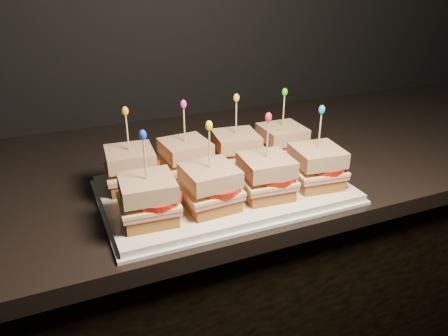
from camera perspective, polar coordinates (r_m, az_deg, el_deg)
name	(u,v)px	position (r m, az deg, el deg)	size (l,w,h in m)	color
cabinet	(160,333)	(1.25, -8.30, -20.55)	(2.25, 0.63, 0.90)	black
granite_slab	(147,176)	(0.98, -9.96, -0.98)	(2.29, 0.67, 0.03)	black
platter	(224,189)	(0.85, 0.00, -2.82)	(0.46, 0.28, 0.02)	silver
platter_rim	(224,192)	(0.85, 0.00, -3.17)	(0.47, 0.29, 0.01)	silver
sandwich_0_bread_bot	(132,181)	(0.85, -11.91, -1.65)	(0.08, 0.08, 0.02)	brown
sandwich_0_ham	(131,173)	(0.85, -12.01, -0.69)	(0.09, 0.09, 0.01)	#BD665A
sandwich_0_cheese	(131,170)	(0.85, -12.05, -0.26)	(0.10, 0.09, 0.01)	beige
sandwich_0_tomato	(138,167)	(0.84, -11.21, 0.18)	(0.08, 0.08, 0.01)	red
sandwich_0_bread_top	(130,157)	(0.83, -12.21, 1.40)	(0.09, 0.09, 0.03)	brown
sandwich_0_pick	(128,135)	(0.82, -12.49, 4.27)	(0.00, 0.00, 0.09)	tan
sandwich_0_frill	(125,111)	(0.80, -12.79, 7.28)	(0.01, 0.01, 0.02)	orange
sandwich_1_bread_bot	(186,171)	(0.88, -4.97, -0.42)	(0.08, 0.08, 0.02)	brown
sandwich_1_ham	(186,164)	(0.87, -5.00, 0.52)	(0.09, 0.09, 0.01)	#BD665A
sandwich_1_cheese	(186,161)	(0.87, -5.02, 0.94)	(0.10, 0.09, 0.01)	beige
sandwich_1_tomato	(192,158)	(0.86, -4.16, 1.37)	(0.08, 0.08, 0.01)	red
sandwich_1_bread_top	(185,148)	(0.86, -5.09, 2.57)	(0.09, 0.09, 0.03)	brown
sandwich_1_pick	(184,127)	(0.84, -5.20, 5.38)	(0.00, 0.00, 0.09)	tan
sandwich_1_frill	(183,104)	(0.83, -5.32, 8.32)	(0.01, 0.01, 0.02)	#CB23B0
sandwich_2_bread_bot	(236,162)	(0.91, 1.53, 0.73)	(0.08, 0.08, 0.02)	brown
sandwich_2_ham	(236,156)	(0.91, 1.54, 1.64)	(0.09, 0.09, 0.01)	#BD665A
sandwich_2_cheese	(236,152)	(0.91, 1.54, 2.04)	(0.10, 0.09, 0.01)	beige
sandwich_2_tomato	(242,149)	(0.90, 2.40, 2.46)	(0.08, 0.08, 0.01)	red
sandwich_2_bread_top	(236,140)	(0.90, 1.56, 3.62)	(0.09, 0.09, 0.03)	brown
sandwich_2_pick	(236,120)	(0.88, 1.60, 6.34)	(0.00, 0.00, 0.09)	tan
sandwich_2_frill	(236,98)	(0.87, 1.63, 9.16)	(0.01, 0.01, 0.02)	#F6AC24
sandwich_3_bread_bot	(281,154)	(0.96, 7.46, 1.77)	(0.08, 0.08, 0.02)	brown
sandwich_3_ham	(281,148)	(0.96, 7.51, 2.64)	(0.09, 0.09, 0.01)	#BD665A
sandwich_3_cheese	(282,145)	(0.95, 7.53, 3.03)	(0.10, 0.09, 0.01)	beige
sandwich_3_tomato	(288,142)	(0.95, 8.36, 3.42)	(0.08, 0.08, 0.01)	red
sandwich_3_bread_top	(282,133)	(0.94, 7.62, 4.54)	(0.09, 0.09, 0.03)	brown
sandwich_3_pick	(283,113)	(0.93, 7.78, 7.12)	(0.00, 0.00, 0.09)	tan
sandwich_3_frill	(285,92)	(0.92, 7.94, 9.80)	(0.01, 0.01, 0.02)	#20BD15
sandwich_4_bread_bot	(149,213)	(0.74, -9.74, -5.84)	(0.08, 0.08, 0.02)	brown
sandwich_4_ham	(149,205)	(0.73, -9.83, -4.78)	(0.09, 0.09, 0.01)	#BD665A
sandwich_4_cheese	(148,201)	(0.73, -9.87, -4.30)	(0.10, 0.09, 0.01)	beige
sandwich_4_tomato	(156,197)	(0.72, -8.87, -3.83)	(0.08, 0.08, 0.01)	red
sandwich_4_bread_top	(147,187)	(0.72, -10.02, -2.44)	(0.09, 0.09, 0.03)	brown
sandwich_4_pick	(145,162)	(0.70, -10.29, 0.83)	(0.00, 0.00, 0.09)	tan
sandwich_4_frill	(143,135)	(0.68, -10.58, 4.29)	(0.01, 0.01, 0.02)	#1330D1
sandwich_5_bread_bot	(210,201)	(0.77, -1.82, -4.28)	(0.08, 0.08, 0.02)	brown
sandwich_5_ham	(210,193)	(0.76, -1.84, -3.24)	(0.09, 0.09, 0.01)	#BD665A
sandwich_5_cheese	(210,189)	(0.76, -1.85, -2.77)	(0.10, 0.09, 0.01)	beige
sandwich_5_tomato	(218,185)	(0.75, -0.83, -2.30)	(0.08, 0.08, 0.01)	red
sandwich_5_bread_top	(210,175)	(0.75, -1.87, -0.95)	(0.09, 0.09, 0.03)	brown
sandwich_5_pick	(209,151)	(0.73, -1.92, 2.22)	(0.00, 0.00, 0.09)	tan
sandwich_5_frill	(209,125)	(0.71, -1.97, 5.57)	(0.01, 0.01, 0.02)	yellow
sandwich_6_bread_bot	(265,189)	(0.81, 5.40, -2.78)	(0.08, 0.08, 0.02)	brown
sandwich_6_ham	(266,182)	(0.80, 5.44, -1.78)	(0.09, 0.09, 0.01)	#BD665A
sandwich_6_cheese	(266,178)	(0.80, 5.46, -1.33)	(0.10, 0.09, 0.01)	beige
sandwich_6_tomato	(273,175)	(0.80, 6.45, -0.87)	(0.08, 0.08, 0.01)	red
sandwich_6_bread_top	(266,165)	(0.79, 5.54, 0.41)	(0.09, 0.09, 0.03)	brown
sandwich_6_pick	(267,142)	(0.77, 5.68, 3.45)	(0.00, 0.00, 0.09)	tan
sandwich_6_frill	(268,117)	(0.75, 5.82, 6.63)	(0.01, 0.01, 0.02)	red
sandwich_7_bread_bot	(315,179)	(0.86, 11.81, -1.41)	(0.08, 0.08, 0.02)	brown
sandwich_7_ham	(316,172)	(0.86, 11.91, -0.46)	(0.09, 0.09, 0.01)	#BD665A
sandwich_7_cheese	(316,168)	(0.85, 11.95, -0.03)	(0.10, 0.09, 0.01)	beige
sandwich_7_tomato	(324,165)	(0.85, 12.88, 0.40)	(0.08, 0.08, 0.01)	red
sandwich_7_bread_top	(317,155)	(0.84, 12.11, 1.62)	(0.09, 0.09, 0.03)	brown
sandwich_7_pick	(320,133)	(0.83, 12.38, 4.47)	(0.00, 0.00, 0.09)	tan
sandwich_7_frill	(322,110)	(0.81, 12.67, 7.45)	(0.01, 0.01, 0.02)	#0C8DB5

